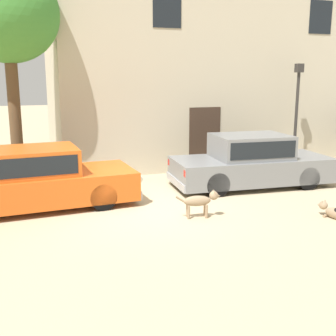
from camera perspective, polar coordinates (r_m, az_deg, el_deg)
ground_plane at (r=10.05m, az=-3.21°, el=-5.51°), size 80.00×80.00×0.00m
parked_sedan_nearest at (r=10.43m, az=-17.63°, el=-1.29°), size 4.75×2.07×1.44m
parked_sedan_second at (r=12.17m, az=11.19°, el=0.94°), size 4.71×2.10×1.48m
apartment_block at (r=17.49m, az=6.91°, el=14.41°), size 13.09×6.28×7.50m
stray_dog_spotted at (r=9.34m, az=4.49°, el=-4.42°), size 1.02×0.32×0.63m
stray_dog_tan at (r=9.98m, az=21.76°, el=-5.55°), size 0.41×0.96×0.37m
street_lamp at (r=14.68m, az=17.10°, el=8.58°), size 0.22×0.22×3.49m
acacia_tree_left at (r=12.59m, az=-20.96°, el=18.72°), size 2.74×2.46×6.01m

